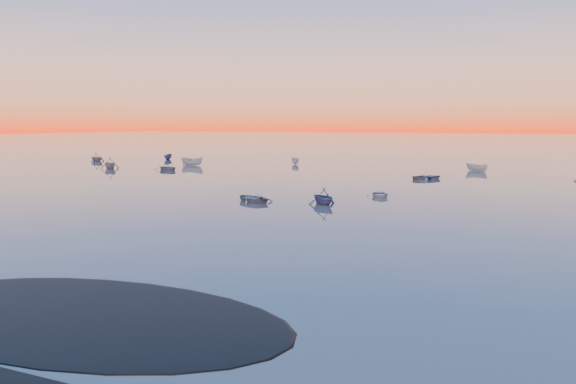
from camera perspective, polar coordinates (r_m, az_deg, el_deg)
The scene contains 2 objects.
ground at distance 115.45m, azimuth 15.09°, elevation 3.24°, with size 600.00×600.00×0.00m, color #655B54.
moored_fleet at distance 69.51m, azimuth 9.13°, elevation 1.04°, with size 124.00×58.00×1.20m, color #B9B9B5, non-canonical shape.
Camera 1 is at (17.46, -13.90, 7.13)m, focal length 35.00 mm.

